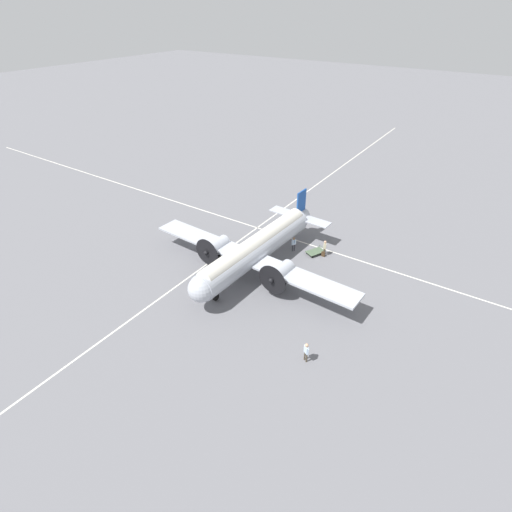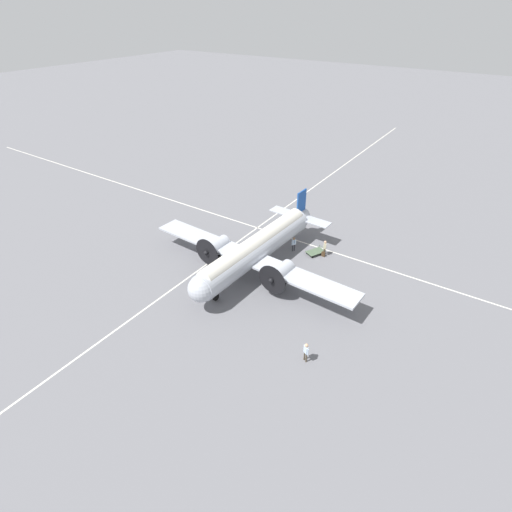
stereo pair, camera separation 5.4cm
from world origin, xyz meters
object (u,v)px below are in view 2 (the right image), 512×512
object	(u,v)px
airliner_main	(254,250)
crew_foreground	(306,351)
ramp_agent	(294,243)
baggage_cart	(315,252)
suitcase_near_door	(323,254)
passenger_boarding	(325,246)

from	to	relation	value
airliner_main	crew_foreground	xyz separation A→B (m)	(-9.78, 7.57, -1.39)
ramp_agent	airliner_main	bearing A→B (deg)	12.37
airliner_main	baggage_cart	world-z (taller)	airliner_main
ramp_agent	crew_foreground	bearing A→B (deg)	59.38
airliner_main	suitcase_near_door	xyz separation A→B (m)	(-4.56, -6.32, -2.18)
crew_foreground	suitcase_near_door	bearing A→B (deg)	138.96
crew_foreground	ramp_agent	bearing A→B (deg)	150.86
crew_foreground	ramp_agent	xyz separation A→B (m)	(8.35, -13.11, -0.04)
suitcase_near_door	baggage_cart	bearing A→B (deg)	1.39
crew_foreground	passenger_boarding	xyz separation A→B (m)	(5.27, -14.22, -0.01)
passenger_boarding	baggage_cart	size ratio (longest dim) A/B	0.77
crew_foreground	baggage_cart	world-z (taller)	crew_foreground
suitcase_near_door	crew_foreground	bearing A→B (deg)	110.61
crew_foreground	suitcase_near_door	size ratio (longest dim) A/B	2.99
crew_foreground	suitcase_near_door	xyz separation A→B (m)	(5.22, -13.89, -0.79)
airliner_main	passenger_boarding	xyz separation A→B (m)	(-4.51, -6.65, -1.40)
crew_foreground	ramp_agent	distance (m)	15.54
airliner_main	baggage_cart	size ratio (longest dim) A/B	10.28
suitcase_near_door	baggage_cart	world-z (taller)	suitcase_near_door
passenger_boarding	ramp_agent	bearing A→B (deg)	-112.19
airliner_main	passenger_boarding	distance (m)	8.16
crew_foreground	baggage_cart	xyz separation A→B (m)	(6.11, -13.87, -0.78)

